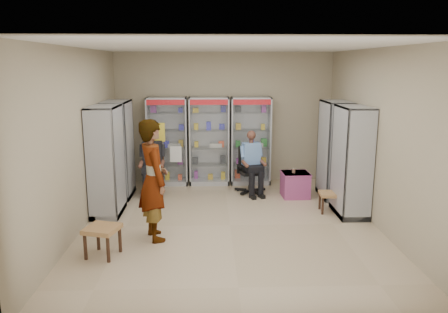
{
  "coord_description": "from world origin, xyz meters",
  "views": [
    {
      "loc": [
        -0.35,
        -7.12,
        2.74
      ],
      "look_at": [
        -0.08,
        0.7,
        1.07
      ],
      "focal_mm": 35.0,
      "sensor_mm": 36.0,
      "label": 1
    }
  ],
  "objects_px": {
    "cabinet_back_left": "(168,141)",
    "cabinet_left_far": "(118,149)",
    "pink_trunk": "(295,185)",
    "woven_stool_a": "(329,202)",
    "seated_shopkeeper": "(251,164)",
    "cabinet_left_near": "(106,161)",
    "office_chair": "(250,170)",
    "cabinet_right_near": "(352,162)",
    "woven_stool_b": "(103,241)",
    "cabinet_back_mid": "(209,141)",
    "cabinet_back_right": "(250,141)",
    "cabinet_right_far": "(335,150)",
    "wooden_chair": "(153,172)",
    "standing_man": "(153,180)"
  },
  "relations": [
    {
      "from": "cabinet_right_near",
      "to": "woven_stool_a",
      "type": "bearing_deg",
      "value": 67.5
    },
    {
      "from": "cabinet_back_mid",
      "to": "pink_trunk",
      "type": "distance_m",
      "value": 2.24
    },
    {
      "from": "cabinet_back_mid",
      "to": "cabinet_right_far",
      "type": "xyz_separation_m",
      "value": [
        2.58,
        -1.13,
        0.0
      ]
    },
    {
      "from": "cabinet_back_left",
      "to": "cabinet_back_mid",
      "type": "distance_m",
      "value": 0.95
    },
    {
      "from": "cabinet_left_near",
      "to": "woven_stool_b",
      "type": "distance_m",
      "value": 2.04
    },
    {
      "from": "cabinet_back_right",
      "to": "cabinet_right_far",
      "type": "relative_size",
      "value": 1.0
    },
    {
      "from": "cabinet_left_far",
      "to": "office_chair",
      "type": "relative_size",
      "value": 2.0
    },
    {
      "from": "cabinet_back_left",
      "to": "cabinet_left_far",
      "type": "height_order",
      "value": "same"
    },
    {
      "from": "cabinet_left_far",
      "to": "woven_stool_a",
      "type": "height_order",
      "value": "cabinet_left_far"
    },
    {
      "from": "office_chair",
      "to": "cabinet_back_right",
      "type": "bearing_deg",
      "value": 69.55
    },
    {
      "from": "wooden_chair",
      "to": "woven_stool_a",
      "type": "distance_m",
      "value": 3.72
    },
    {
      "from": "cabinet_back_right",
      "to": "woven_stool_b",
      "type": "distance_m",
      "value": 4.68
    },
    {
      "from": "cabinet_back_right",
      "to": "pink_trunk",
      "type": "relative_size",
      "value": 3.7
    },
    {
      "from": "cabinet_left_near",
      "to": "office_chair",
      "type": "bearing_deg",
      "value": 114.78
    },
    {
      "from": "cabinet_back_mid",
      "to": "cabinet_left_near",
      "type": "bearing_deg",
      "value": -132.8
    },
    {
      "from": "office_chair",
      "to": "cabinet_left_far",
      "type": "bearing_deg",
      "value": 168.32
    },
    {
      "from": "pink_trunk",
      "to": "woven_stool_a",
      "type": "xyz_separation_m",
      "value": [
        0.46,
        -0.98,
        -0.07
      ]
    },
    {
      "from": "woven_stool_b",
      "to": "cabinet_back_right",
      "type": "bearing_deg",
      "value": 57.23
    },
    {
      "from": "cabinet_back_mid",
      "to": "office_chair",
      "type": "xyz_separation_m",
      "value": [
        0.88,
        -0.75,
        -0.5
      ]
    },
    {
      "from": "cabinet_back_left",
      "to": "cabinet_right_near",
      "type": "distance_m",
      "value": 4.18
    },
    {
      "from": "cabinet_back_left",
      "to": "cabinet_back_right",
      "type": "xyz_separation_m",
      "value": [
        1.9,
        0.0,
        0.0
      ]
    },
    {
      "from": "cabinet_back_left",
      "to": "standing_man",
      "type": "xyz_separation_m",
      "value": [
        0.07,
        -3.24,
        -0.04
      ]
    },
    {
      "from": "cabinet_back_mid",
      "to": "cabinet_back_right",
      "type": "relative_size",
      "value": 1.0
    },
    {
      "from": "cabinet_back_right",
      "to": "wooden_chair",
      "type": "distance_m",
      "value": 2.33
    },
    {
      "from": "office_chair",
      "to": "cabinet_right_near",
      "type": "bearing_deg",
      "value": -56.3
    },
    {
      "from": "cabinet_back_mid",
      "to": "cabinet_left_near",
      "type": "relative_size",
      "value": 1.0
    },
    {
      "from": "cabinet_back_left",
      "to": "cabinet_right_near",
      "type": "height_order",
      "value": "same"
    },
    {
      "from": "cabinet_right_near",
      "to": "woven_stool_a",
      "type": "xyz_separation_m",
      "value": [
        -0.33,
        0.14,
        -0.81
      ]
    },
    {
      "from": "seated_shopkeeper",
      "to": "cabinet_left_near",
      "type": "bearing_deg",
      "value": -171.39
    },
    {
      "from": "cabinet_back_left",
      "to": "cabinet_right_far",
      "type": "xyz_separation_m",
      "value": [
        3.53,
        -1.13,
        0.0
      ]
    },
    {
      "from": "cabinet_left_near",
      "to": "seated_shopkeeper",
      "type": "xyz_separation_m",
      "value": [
        2.76,
        1.23,
        -0.36
      ]
    },
    {
      "from": "cabinet_back_left",
      "to": "cabinet_right_far",
      "type": "distance_m",
      "value": 3.71
    },
    {
      "from": "pink_trunk",
      "to": "woven_stool_a",
      "type": "height_order",
      "value": "pink_trunk"
    },
    {
      "from": "cabinet_back_left",
      "to": "cabinet_left_far",
      "type": "relative_size",
      "value": 1.0
    },
    {
      "from": "wooden_chair",
      "to": "cabinet_back_mid",
      "type": "bearing_deg",
      "value": 31.31
    },
    {
      "from": "wooden_chair",
      "to": "woven_stool_b",
      "type": "xyz_separation_m",
      "value": [
        -0.35,
        -3.15,
        -0.25
      ]
    },
    {
      "from": "pink_trunk",
      "to": "cabinet_right_near",
      "type": "bearing_deg",
      "value": -54.74
    },
    {
      "from": "office_chair",
      "to": "cabinet_back_left",
      "type": "bearing_deg",
      "value": 142.3
    },
    {
      "from": "cabinet_right_far",
      "to": "office_chair",
      "type": "distance_m",
      "value": 1.81
    },
    {
      "from": "cabinet_back_mid",
      "to": "pink_trunk",
      "type": "height_order",
      "value": "cabinet_back_mid"
    },
    {
      "from": "cabinet_right_near",
      "to": "cabinet_right_far",
      "type": "bearing_deg",
      "value": 0.0
    },
    {
      "from": "woven_stool_a",
      "to": "seated_shopkeeper",
      "type": "bearing_deg",
      "value": 136.71
    },
    {
      "from": "cabinet_left_far",
      "to": "woven_stool_b",
      "type": "height_order",
      "value": "cabinet_left_far"
    },
    {
      "from": "cabinet_left_far",
      "to": "pink_trunk",
      "type": "relative_size",
      "value": 3.7
    },
    {
      "from": "cabinet_right_near",
      "to": "office_chair",
      "type": "height_order",
      "value": "cabinet_right_near"
    },
    {
      "from": "cabinet_right_far",
      "to": "seated_shopkeeper",
      "type": "height_order",
      "value": "cabinet_right_far"
    },
    {
      "from": "pink_trunk",
      "to": "woven_stool_a",
      "type": "relative_size",
      "value": 1.43
    },
    {
      "from": "cabinet_back_mid",
      "to": "cabinet_left_near",
      "type": "xyz_separation_m",
      "value": [
        -1.88,
        -2.03,
        0.0
      ]
    },
    {
      "from": "cabinet_right_near",
      "to": "woven_stool_b",
      "type": "xyz_separation_m",
      "value": [
        -4.13,
        -1.65,
        -0.78
      ]
    },
    {
      "from": "cabinet_back_left",
      "to": "cabinet_back_right",
      "type": "distance_m",
      "value": 1.9
    }
  ]
}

